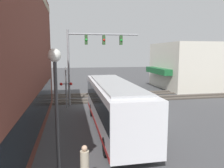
# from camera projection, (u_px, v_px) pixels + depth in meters

# --- Properties ---
(ground_plane) EXTENTS (120.00, 120.00, 0.00)m
(ground_plane) POSITION_uv_depth(u_px,v_px,m) (139.00, 114.00, 18.53)
(ground_plane) COLOR #424244
(shop_building) EXTENTS (10.01, 8.49, 6.60)m
(shop_building) POSITION_uv_depth(u_px,v_px,m) (185.00, 66.00, 32.37)
(shop_building) COLOR beige
(shop_building) RESTS_ON ground
(city_bus) EXTENTS (11.22, 2.59, 3.26)m
(city_bus) POSITION_uv_depth(u_px,v_px,m) (114.00, 104.00, 14.69)
(city_bus) COLOR silver
(city_bus) RESTS_ON ground
(traffic_signal_gantry) EXTENTS (0.42, 6.96, 7.36)m
(traffic_signal_gantry) POSITION_uv_depth(u_px,v_px,m) (89.00, 50.00, 21.11)
(traffic_signal_gantry) COLOR gray
(traffic_signal_gantry) RESTS_ON ground
(crossing_signal) EXTENTS (1.41, 1.18, 3.81)m
(crossing_signal) POSITION_uv_depth(u_px,v_px,m) (66.00, 84.00, 20.41)
(crossing_signal) COLOR gray
(crossing_signal) RESTS_ON ground
(streetlamp) EXTENTS (0.44, 0.44, 5.33)m
(streetlamp) POSITION_uv_depth(u_px,v_px,m) (57.00, 113.00, 7.39)
(streetlamp) COLOR #38383A
(streetlamp) RESTS_ON ground
(rail_track_near) EXTENTS (2.60, 60.00, 0.15)m
(rail_track_near) POSITION_uv_depth(u_px,v_px,m) (122.00, 99.00, 24.36)
(rail_track_near) COLOR #332D28
(rail_track_near) RESTS_ON ground
(rail_track_far) EXTENTS (2.60, 60.00, 0.15)m
(rail_track_far) POSITION_uv_depth(u_px,v_px,m) (116.00, 94.00, 27.47)
(rail_track_far) COLOR #332D28
(rail_track_far) RESTS_ON ground
(parked_car_silver) EXTENTS (4.82, 1.82, 1.39)m
(parked_car_silver) POSITION_uv_depth(u_px,v_px,m) (111.00, 86.00, 29.57)
(parked_car_silver) COLOR #B7B7BC
(parked_car_silver) RESTS_ON ground
(parked_car_blue) EXTENTS (4.89, 1.82, 1.51)m
(parked_car_blue) POSITION_uv_depth(u_px,v_px,m) (104.00, 80.00, 35.77)
(parked_car_blue) COLOR navy
(parked_car_blue) RESTS_ON ground
(pedestrian_near_bus) EXTENTS (0.34, 0.34, 1.82)m
(pedestrian_near_bus) POSITION_uv_depth(u_px,v_px,m) (144.00, 114.00, 15.31)
(pedestrian_near_bus) COLOR black
(pedestrian_near_bus) RESTS_ON ground
(pedestrian_by_lamp) EXTENTS (0.34, 0.34, 1.74)m
(pedestrian_by_lamp) POSITION_uv_depth(u_px,v_px,m) (85.00, 167.00, 8.31)
(pedestrian_by_lamp) COLOR #2D3351
(pedestrian_by_lamp) RESTS_ON ground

